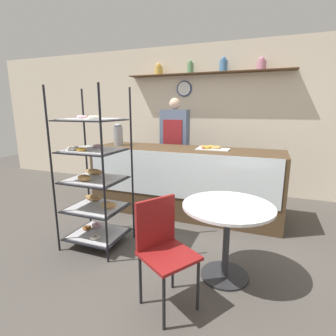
{
  "coord_description": "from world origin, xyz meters",
  "views": [
    {
      "loc": [
        1.13,
        -2.57,
        1.54
      ],
      "look_at": [
        0.0,
        0.37,
        0.83
      ],
      "focal_mm": 28.0,
      "sensor_mm": 36.0,
      "label": 1
    }
  ],
  "objects_px": {
    "person_worker": "(175,144)",
    "coffee_carafe": "(118,135)",
    "cafe_chair": "(162,242)",
    "cafe_table": "(227,223)",
    "donut_tray_counter": "(210,148)",
    "pastry_rack": "(94,180)"
  },
  "relations": [
    {
      "from": "person_worker",
      "to": "coffee_carafe",
      "type": "distance_m",
      "value": 1.01
    },
    {
      "from": "person_worker",
      "to": "cafe_chair",
      "type": "xyz_separation_m",
      "value": [
        0.81,
        -2.55,
        -0.42
      ]
    },
    {
      "from": "cafe_table",
      "to": "donut_tray_counter",
      "type": "height_order",
      "value": "donut_tray_counter"
    },
    {
      "from": "cafe_chair",
      "to": "person_worker",
      "type": "bearing_deg",
      "value": 50.24
    },
    {
      "from": "coffee_carafe",
      "to": "donut_tray_counter",
      "type": "distance_m",
      "value": 1.46
    },
    {
      "from": "coffee_carafe",
      "to": "donut_tray_counter",
      "type": "height_order",
      "value": "coffee_carafe"
    },
    {
      "from": "person_worker",
      "to": "donut_tray_counter",
      "type": "relative_size",
      "value": 3.75
    },
    {
      "from": "cafe_chair",
      "to": "donut_tray_counter",
      "type": "distance_m",
      "value": 2.01
    },
    {
      "from": "cafe_table",
      "to": "coffee_carafe",
      "type": "xyz_separation_m",
      "value": [
        -1.93,
        1.35,
        0.61
      ]
    },
    {
      "from": "pastry_rack",
      "to": "donut_tray_counter",
      "type": "relative_size",
      "value": 3.84
    },
    {
      "from": "pastry_rack",
      "to": "cafe_table",
      "type": "relative_size",
      "value": 2.18
    },
    {
      "from": "pastry_rack",
      "to": "donut_tray_counter",
      "type": "distance_m",
      "value": 1.69
    },
    {
      "from": "cafe_table",
      "to": "coffee_carafe",
      "type": "relative_size",
      "value": 2.36
    },
    {
      "from": "person_worker",
      "to": "coffee_carafe",
      "type": "xyz_separation_m",
      "value": [
        -0.7,
        -0.69,
        0.21
      ]
    },
    {
      "from": "pastry_rack",
      "to": "cafe_chair",
      "type": "relative_size",
      "value": 2.06
    },
    {
      "from": "donut_tray_counter",
      "to": "coffee_carafe",
      "type": "bearing_deg",
      "value": -176.41
    },
    {
      "from": "cafe_table",
      "to": "donut_tray_counter",
      "type": "bearing_deg",
      "value": 108.58
    },
    {
      "from": "donut_tray_counter",
      "to": "cafe_table",
      "type": "bearing_deg",
      "value": -71.42
    },
    {
      "from": "donut_tray_counter",
      "to": "cafe_chair",
      "type": "bearing_deg",
      "value": -88.28
    },
    {
      "from": "pastry_rack",
      "to": "donut_tray_counter",
      "type": "xyz_separation_m",
      "value": [
        1.0,
        1.35,
        0.23
      ]
    },
    {
      "from": "cafe_table",
      "to": "cafe_chair",
      "type": "relative_size",
      "value": 0.94
    },
    {
      "from": "cafe_table",
      "to": "donut_tray_counter",
      "type": "xyz_separation_m",
      "value": [
        -0.48,
        1.44,
        0.46
      ]
    }
  ]
}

